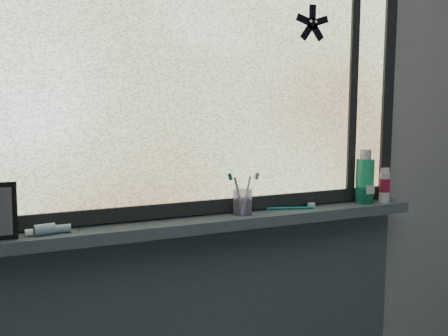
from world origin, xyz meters
TOP-DOWN VIEW (x-y plane):
  - wall_back at (0.00, 1.30)m, footprint 3.00×0.01m
  - windowsill at (0.00, 1.23)m, footprint 1.62×0.14m
  - window_pane at (0.00, 1.28)m, footprint 1.50×0.01m
  - frame_bottom at (0.00, 1.28)m, footprint 1.60×0.03m
  - frame_right at (0.78, 1.28)m, footprint 0.05×0.03m
  - frame_mullion at (0.60, 1.28)m, footprint 0.03×0.03m
  - starfish_sticker at (0.40, 1.27)m, footprint 0.15×0.02m
  - toothpaste_tube at (-0.57, 1.21)m, footprint 0.20×0.05m
  - toothbrush_cup at (0.09, 1.23)m, footprint 0.08×0.08m
  - toothbrush_lying at (0.30, 1.24)m, footprint 0.22×0.09m
  - mouthwash_bottle at (0.64, 1.23)m, footprint 0.09×0.09m
  - cream_tube at (0.73, 1.21)m, footprint 0.04×0.04m

SIDE VIEW (x-z plane):
  - windowsill at x=0.00m, z-range 0.98..1.02m
  - toothbrush_lying at x=0.30m, z-range 1.02..1.03m
  - toothpaste_tube at x=-0.57m, z-range 1.02..1.05m
  - frame_bottom at x=0.00m, z-range 1.02..1.07m
  - toothbrush_cup at x=0.09m, z-range 1.02..1.11m
  - cream_tube at x=0.73m, z-range 1.04..1.15m
  - mouthwash_bottle at x=0.64m, z-range 1.04..1.22m
  - wall_back at x=0.00m, z-range 0.00..2.50m
  - frame_right at x=0.78m, z-range 0.98..2.08m
  - window_pane at x=0.00m, z-range 1.03..2.03m
  - frame_mullion at x=0.60m, z-range 1.03..2.03m
  - starfish_sticker at x=0.40m, z-range 1.65..1.79m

